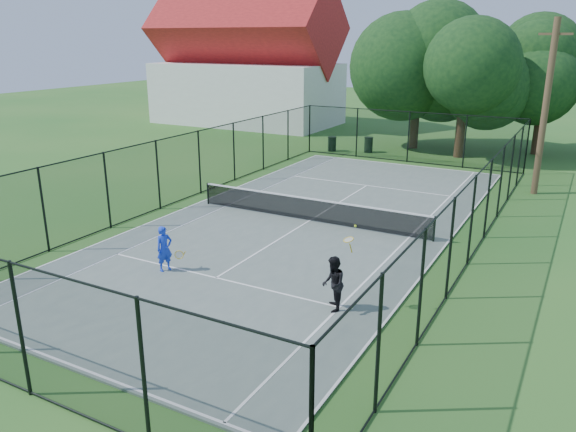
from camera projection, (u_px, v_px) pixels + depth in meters
The scene contains 13 objects.
ground at pixel (309, 222), 22.55m from camera, with size 120.00×120.00×0.00m, color #245F20.
tennis_court at pixel (309, 221), 22.54m from camera, with size 11.00×24.00×0.06m, color #586760.
tennis_net at pixel (310, 208), 22.37m from camera, with size 10.08×0.08×0.95m.
fence at pixel (310, 186), 22.09m from camera, with size 13.10×26.10×3.00m.
tree_near_left at pixel (419, 62), 35.96m from camera, with size 6.98×6.98×9.11m.
tree_near_mid at pixel (465, 80), 33.37m from camera, with size 5.82×5.82×7.61m.
tree_near_right at pixel (546, 75), 34.24m from camera, with size 5.58×5.58×7.70m.
building at pixel (246, 64), 47.21m from camera, with size 15.30×8.15×11.87m.
trash_bin_left at pixel (332, 144), 36.49m from camera, with size 0.58×0.58×0.93m.
trash_bin_right at pixel (368, 145), 36.07m from camera, with size 0.58×0.58×0.99m.
utility_pole at pixel (545, 108), 25.45m from camera, with size 1.40×0.30×7.95m.
player_blue at pixel (165, 249), 17.54m from camera, with size 0.84×0.62×1.45m.
player_black at pixel (333, 284), 14.95m from camera, with size 0.90×0.95×2.40m.
Camera 1 is at (9.50, -19.20, 7.09)m, focal length 35.00 mm.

